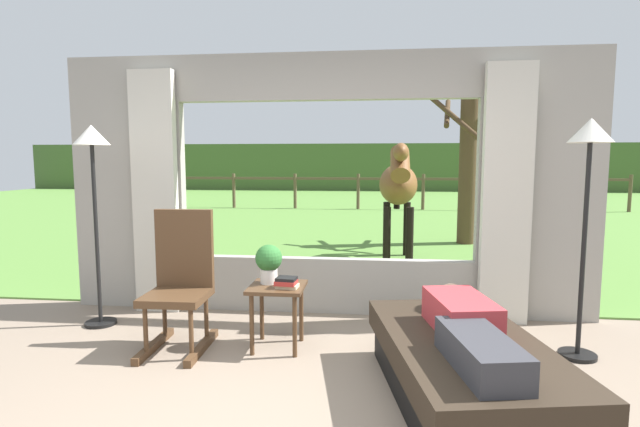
{
  "coord_description": "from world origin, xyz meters",
  "views": [
    {
      "loc": [
        0.47,
        -2.44,
        1.52
      ],
      "look_at": [
        0.0,
        1.8,
        1.05
      ],
      "focal_mm": 26.95,
      "sensor_mm": 36.0,
      "label": 1
    }
  ],
  "objects_px": {
    "floor_lamp_right": "(589,166)",
    "pasture_tree": "(468,154)",
    "horse": "(398,186)",
    "potted_plant": "(269,261)",
    "rocking_chair": "(181,281)",
    "book_stack": "(287,283)",
    "side_table": "(277,297)",
    "reclining_person": "(466,325)",
    "floor_lamp_left": "(93,165)",
    "recliner_sofa": "(463,369)"
  },
  "relations": [
    {
      "from": "reclining_person",
      "to": "side_table",
      "type": "relative_size",
      "value": 2.76
    },
    {
      "from": "side_table",
      "to": "floor_lamp_right",
      "type": "bearing_deg",
      "value": 1.79
    },
    {
      "from": "floor_lamp_left",
      "to": "side_table",
      "type": "bearing_deg",
      "value": -11.81
    },
    {
      "from": "side_table",
      "to": "book_stack",
      "type": "distance_m",
      "value": 0.18
    },
    {
      "from": "floor_lamp_left",
      "to": "horse",
      "type": "height_order",
      "value": "floor_lamp_left"
    },
    {
      "from": "rocking_chair",
      "to": "floor_lamp_left",
      "type": "height_order",
      "value": "floor_lamp_left"
    },
    {
      "from": "reclining_person",
      "to": "pasture_tree",
      "type": "bearing_deg",
      "value": 69.12
    },
    {
      "from": "pasture_tree",
      "to": "side_table",
      "type": "bearing_deg",
      "value": -115.18
    },
    {
      "from": "reclining_person",
      "to": "potted_plant",
      "type": "relative_size",
      "value": 4.48
    },
    {
      "from": "book_stack",
      "to": "floor_lamp_right",
      "type": "bearing_deg",
      "value": 3.52
    },
    {
      "from": "side_table",
      "to": "recliner_sofa",
      "type": "bearing_deg",
      "value": -29.45
    },
    {
      "from": "side_table",
      "to": "floor_lamp_right",
      "type": "xyz_separation_m",
      "value": [
        2.36,
        0.07,
        1.05
      ]
    },
    {
      "from": "horse",
      "to": "rocking_chair",
      "type": "bearing_deg",
      "value": 62.27
    },
    {
      "from": "reclining_person",
      "to": "potted_plant",
      "type": "distance_m",
      "value": 1.67
    },
    {
      "from": "side_table",
      "to": "horse",
      "type": "relative_size",
      "value": 0.29
    },
    {
      "from": "reclining_person",
      "to": "floor_lamp_left",
      "type": "xyz_separation_m",
      "value": [
        -3.09,
        1.17,
        0.96
      ]
    },
    {
      "from": "book_stack",
      "to": "reclining_person",
      "type": "bearing_deg",
      "value": -30.63
    },
    {
      "from": "floor_lamp_left",
      "to": "floor_lamp_right",
      "type": "height_order",
      "value": "floor_lamp_left"
    },
    {
      "from": "floor_lamp_left",
      "to": "rocking_chair",
      "type": "bearing_deg",
      "value": -22.8
    },
    {
      "from": "recliner_sofa",
      "to": "side_table",
      "type": "bearing_deg",
      "value": 140.13
    },
    {
      "from": "rocking_chair",
      "to": "horse",
      "type": "distance_m",
      "value": 4.02
    },
    {
      "from": "book_stack",
      "to": "rocking_chair",
      "type": "bearing_deg",
      "value": 178.12
    },
    {
      "from": "floor_lamp_right",
      "to": "floor_lamp_left",
      "type": "bearing_deg",
      "value": 175.93
    },
    {
      "from": "rocking_chair",
      "to": "pasture_tree",
      "type": "bearing_deg",
      "value": 56.78
    },
    {
      "from": "recliner_sofa",
      "to": "reclining_person",
      "type": "relative_size",
      "value": 1.28
    },
    {
      "from": "reclining_person",
      "to": "book_stack",
      "type": "distance_m",
      "value": 1.45
    },
    {
      "from": "potted_plant",
      "to": "side_table",
      "type": "bearing_deg",
      "value": -36.87
    },
    {
      "from": "reclining_person",
      "to": "floor_lamp_left",
      "type": "height_order",
      "value": "floor_lamp_left"
    },
    {
      "from": "floor_lamp_right",
      "to": "pasture_tree",
      "type": "height_order",
      "value": "pasture_tree"
    },
    {
      "from": "reclining_person",
      "to": "pasture_tree",
      "type": "distance_m",
      "value": 6.21
    },
    {
      "from": "potted_plant",
      "to": "horse",
      "type": "bearing_deg",
      "value": 70.35
    },
    {
      "from": "floor_lamp_right",
      "to": "pasture_tree",
      "type": "xyz_separation_m",
      "value": [
        0.09,
        5.12,
        0.17
      ]
    },
    {
      "from": "recliner_sofa",
      "to": "potted_plant",
      "type": "relative_size",
      "value": 5.73
    },
    {
      "from": "reclining_person",
      "to": "floor_lamp_right",
      "type": "xyz_separation_m",
      "value": [
        1.02,
        0.88,
        0.96
      ]
    },
    {
      "from": "floor_lamp_left",
      "to": "book_stack",
      "type": "bearing_deg",
      "value": -13.2
    },
    {
      "from": "rocking_chair",
      "to": "floor_lamp_right",
      "type": "xyz_separation_m",
      "value": [
        3.15,
        0.11,
        0.94
      ]
    },
    {
      "from": "recliner_sofa",
      "to": "pasture_tree",
      "type": "relative_size",
      "value": 0.59
    },
    {
      "from": "rocking_chair",
      "to": "horse",
      "type": "xyz_separation_m",
      "value": [
        1.92,
        3.48,
        0.61
      ]
    },
    {
      "from": "rocking_chair",
      "to": "book_stack",
      "type": "relative_size",
      "value": 6.07
    },
    {
      "from": "book_stack",
      "to": "floor_lamp_left",
      "type": "distance_m",
      "value": 2.1
    },
    {
      "from": "horse",
      "to": "potted_plant",
      "type": "bearing_deg",
      "value": 71.53
    },
    {
      "from": "rocking_chair",
      "to": "side_table",
      "type": "bearing_deg",
      "value": 1.16
    },
    {
      "from": "book_stack",
      "to": "floor_lamp_right",
      "type": "distance_m",
      "value": 2.45
    },
    {
      "from": "recliner_sofa",
      "to": "potted_plant",
      "type": "distance_m",
      "value": 1.7
    },
    {
      "from": "rocking_chair",
      "to": "book_stack",
      "type": "xyz_separation_m",
      "value": [
        0.88,
        -0.03,
        0.02
      ]
    },
    {
      "from": "reclining_person",
      "to": "horse",
      "type": "distance_m",
      "value": 4.3
    },
    {
      "from": "floor_lamp_right",
      "to": "pasture_tree",
      "type": "relative_size",
      "value": 0.59
    },
    {
      "from": "potted_plant",
      "to": "floor_lamp_right",
      "type": "bearing_deg",
      "value": 0.32
    },
    {
      "from": "book_stack",
      "to": "floor_lamp_right",
      "type": "height_order",
      "value": "floor_lamp_right"
    },
    {
      "from": "reclining_person",
      "to": "horse",
      "type": "xyz_separation_m",
      "value": [
        -0.21,
        4.25,
        0.63
      ]
    }
  ]
}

